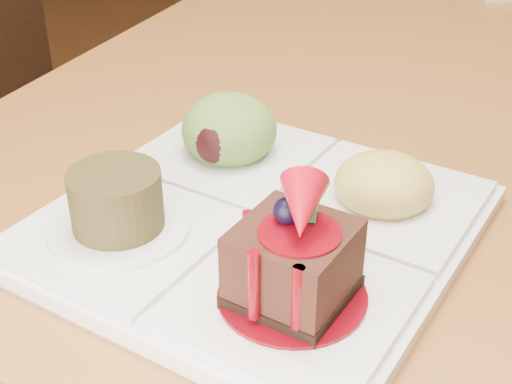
% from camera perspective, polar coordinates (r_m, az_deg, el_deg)
% --- Properties ---
extents(ground, '(6.00, 6.00, 0.00)m').
position_cam_1_polar(ground, '(1.52, 17.56, -14.02)').
color(ground, '#542C18').
extents(chair_left, '(0.49, 0.49, 0.93)m').
position_cam_1_polar(chair_left, '(1.39, -17.05, 8.08)').
color(chair_left, black).
rests_on(chair_left, ground).
extents(sampler_plate, '(0.32, 0.32, 0.11)m').
position_cam_1_polar(sampler_plate, '(0.51, 0.09, -0.99)').
color(sampler_plate, silver).
rests_on(sampler_plate, dining_table).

